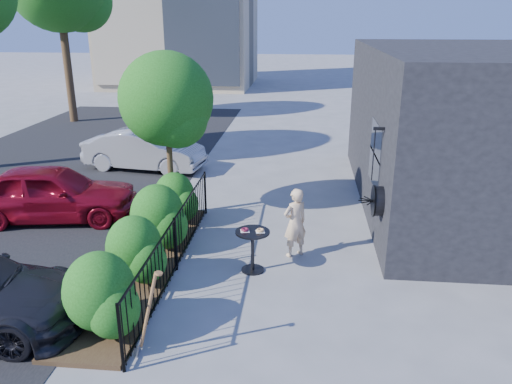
# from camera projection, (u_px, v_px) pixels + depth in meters

# --- Properties ---
(ground) EXTENTS (120.00, 120.00, 0.00)m
(ground) POSITION_uv_depth(u_px,v_px,m) (253.00, 273.00, 9.67)
(ground) COLOR gray
(ground) RESTS_ON ground
(shop_building) EXTENTS (6.22, 9.00, 4.00)m
(shop_building) POSITION_uv_depth(u_px,v_px,m) (485.00, 129.00, 12.72)
(shop_building) COLOR black
(shop_building) RESTS_ON ground
(fence) EXTENTS (0.05, 6.05, 1.10)m
(fence) POSITION_uv_depth(u_px,v_px,m) (175.00, 244.00, 9.62)
(fence) COLOR black
(fence) RESTS_ON ground
(planting_bed) EXTENTS (1.30, 6.00, 0.08)m
(planting_bed) POSITION_uv_depth(u_px,v_px,m) (142.00, 266.00, 9.85)
(planting_bed) COLOR #382616
(planting_bed) RESTS_ON ground
(shrubs) EXTENTS (1.10, 5.60, 1.24)m
(shrubs) POSITION_uv_depth(u_px,v_px,m) (146.00, 234.00, 9.72)
(shrubs) COLOR #1A5012
(shrubs) RESTS_ON ground
(patio_tree) EXTENTS (2.20, 2.20, 3.94)m
(patio_tree) POSITION_uv_depth(u_px,v_px,m) (169.00, 105.00, 11.54)
(patio_tree) COLOR #3F2B19
(patio_tree) RESTS_ON ground
(street) EXTENTS (9.00, 30.00, 0.01)m
(street) POSITION_uv_depth(u_px,v_px,m) (0.00, 205.00, 13.12)
(street) COLOR black
(street) RESTS_ON ground
(cafe_table) EXTENTS (0.67, 0.67, 0.89)m
(cafe_table) POSITION_uv_depth(u_px,v_px,m) (253.00, 244.00, 9.58)
(cafe_table) COLOR black
(cafe_table) RESTS_ON ground
(woman) EXTENTS (0.64, 0.59, 1.47)m
(woman) POSITION_uv_depth(u_px,v_px,m) (295.00, 223.00, 10.16)
(woman) COLOR beige
(woman) RESTS_ON ground
(shovel) EXTENTS (0.48, 0.18, 1.42)m
(shovel) POSITION_uv_depth(u_px,v_px,m) (147.00, 318.00, 7.13)
(shovel) COLOR brown
(shovel) RESTS_ON ground
(car_red) EXTENTS (4.19, 2.17, 1.36)m
(car_red) POSITION_uv_depth(u_px,v_px,m) (52.00, 193.00, 12.05)
(car_red) COLOR maroon
(car_red) RESTS_ON ground
(car_silver) EXTENTS (4.04, 1.92, 1.28)m
(car_silver) POSITION_uv_depth(u_px,v_px,m) (144.00, 150.00, 16.08)
(car_silver) COLOR #A3A4A8
(car_silver) RESTS_ON ground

